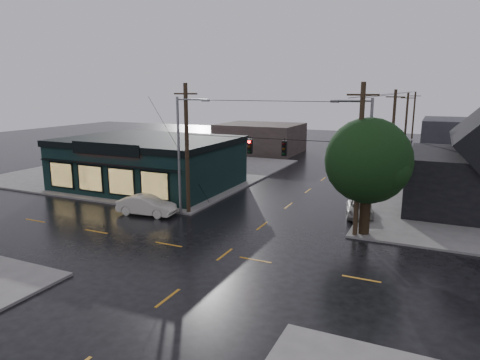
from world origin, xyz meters
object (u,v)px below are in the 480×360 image
at_px(utility_pole_nw, 189,213).
at_px(utility_pole_ne, 355,237).
at_px(corner_tree, 368,161).
at_px(suv_silver, 360,209).
at_px(sedan_cream, 147,205).

xyz_separation_m(utility_pole_nw, utility_pole_ne, (13.00, 0.00, 0.00)).
bearing_deg(corner_tree, utility_pole_ne, -135.00).
height_order(utility_pole_nw, suv_silver, utility_pole_nw).
relative_size(corner_tree, sedan_cream, 1.67).
height_order(corner_tree, suv_silver, corner_tree).
relative_size(corner_tree, suv_silver, 1.88).
height_order(utility_pole_ne, sedan_cream, utility_pole_ne).
height_order(utility_pole_nw, utility_pole_ne, same).
bearing_deg(sedan_cream, utility_pole_nw, -64.63).
distance_m(utility_pole_nw, suv_silver, 13.42).
bearing_deg(suv_silver, utility_pole_ne, -95.72).
bearing_deg(utility_pole_nw, sedan_cream, -148.27).
bearing_deg(corner_tree, suv_silver, 102.93).
bearing_deg(sedan_cream, suv_silver, -73.08).
relative_size(utility_pole_ne, sedan_cream, 2.17).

